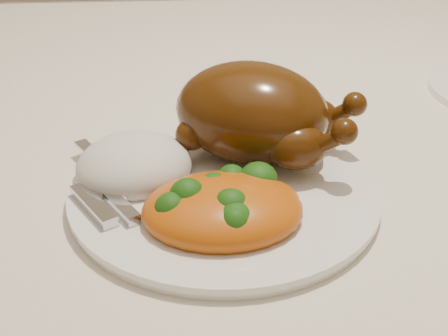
{
  "coord_description": "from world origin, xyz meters",
  "views": [
    {
      "loc": [
        -0.14,
        -0.66,
        1.08
      ],
      "look_at": [
        -0.11,
        -0.18,
        0.8
      ],
      "focal_mm": 50.0,
      "sensor_mm": 36.0,
      "label": 1
    }
  ],
  "objects": [
    {
      "name": "roast_chicken",
      "position": [
        -0.07,
        -0.12,
        0.83
      ],
      "size": [
        0.2,
        0.16,
        0.1
      ],
      "rotation": [
        0.0,
        0.0,
        -0.39
      ],
      "color": "#4A2608",
      "rests_on": "dinner_plate"
    },
    {
      "name": "dinner_plate",
      "position": [
        -0.11,
        -0.18,
        0.77
      ],
      "size": [
        0.35,
        0.35,
        0.01
      ],
      "primitive_type": "cylinder",
      "rotation": [
        0.0,
        0.0,
        -0.31
      ],
      "color": "white",
      "rests_on": "tablecloth"
    },
    {
      "name": "mac_and_cheese",
      "position": [
        -0.11,
        -0.23,
        0.79
      ],
      "size": [
        0.14,
        0.11,
        0.05
      ],
      "rotation": [
        0.0,
        0.0,
        -0.01
      ],
      "color": "#C1550C",
      "rests_on": "dinner_plate"
    },
    {
      "name": "rice_mound",
      "position": [
        -0.19,
        -0.15,
        0.79
      ],
      "size": [
        0.13,
        0.13,
        0.06
      ],
      "rotation": [
        0.0,
        0.0,
        0.31
      ],
      "color": "white",
      "rests_on": "dinner_plate"
    },
    {
      "name": "tablecloth",
      "position": [
        0.0,
        0.0,
        0.74
      ],
      "size": [
        1.73,
        1.03,
        0.18
      ],
      "color": "beige",
      "rests_on": "dining_table"
    },
    {
      "name": "cutlery",
      "position": [
        -0.22,
        -0.18,
        0.79
      ],
      "size": [
        0.08,
        0.16,
        0.01
      ],
      "rotation": [
        0.0,
        0.0,
        0.54
      ],
      "color": "silver",
      "rests_on": "dinner_plate"
    },
    {
      "name": "dining_table",
      "position": [
        0.0,
        0.0,
        0.67
      ],
      "size": [
        1.6,
        0.9,
        0.76
      ],
      "color": "brown",
      "rests_on": "floor"
    }
  ]
}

